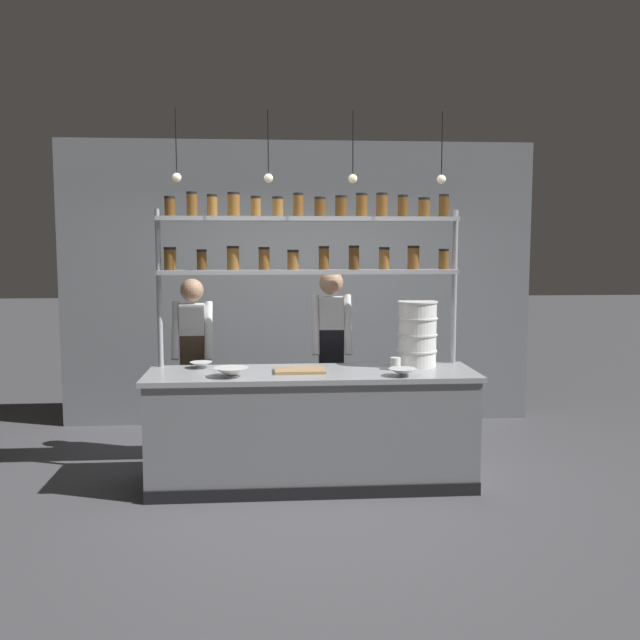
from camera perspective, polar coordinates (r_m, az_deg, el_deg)
ground_plane at (r=5.91m, az=-0.65°, el=-12.94°), size 40.00×40.00×0.00m
back_wall at (r=7.65m, az=-1.68°, el=2.92°), size 5.02×0.12×3.00m
prep_counter at (r=5.78m, az=-0.66°, el=-8.64°), size 2.62×0.76×0.92m
spice_shelf_unit at (r=5.92m, az=-0.87°, el=5.79°), size 2.50×0.28×2.35m
chef_left at (r=6.51m, az=-10.11°, el=-2.83°), size 0.36×0.29×1.62m
chef_center at (r=6.43m, az=0.91°, el=-2.40°), size 0.37×0.30×1.69m
container_stack at (r=5.94m, az=7.79°, el=-1.09°), size 0.33×0.33×0.54m
cutting_board at (r=5.66m, az=-1.62°, el=-4.06°), size 0.40×0.26×0.02m
prep_bowl_near_left at (r=5.48m, az=-7.13°, el=-4.18°), size 0.27×0.27×0.07m
prep_bowl_center_front at (r=5.91m, az=-9.50°, el=-3.57°), size 0.18×0.18×0.05m
prep_bowl_center_back at (r=5.51m, az=6.62°, el=-4.19°), size 0.22×0.22×0.06m
serving_cup_front at (r=5.79m, az=6.06°, el=-3.49°), size 0.08×0.08×0.10m
pendant_light_row at (r=5.61m, az=-0.73°, el=11.49°), size 2.12×0.07×0.56m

